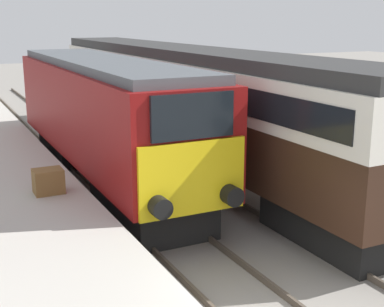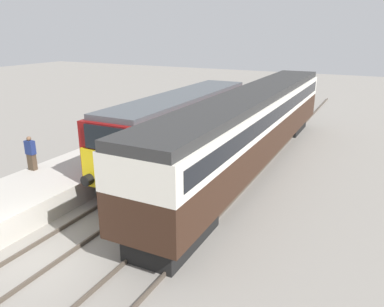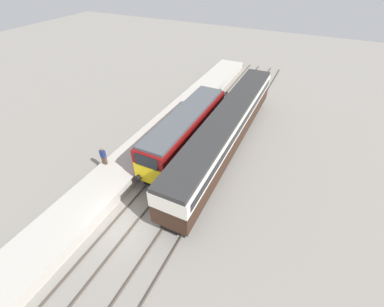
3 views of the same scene
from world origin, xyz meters
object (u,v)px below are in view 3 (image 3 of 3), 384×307
person_on_platform (103,156)px  luggage_crate (144,151)px  locomotive (185,130)px  passenger_carriage (227,127)px

person_on_platform → luggage_crate: size_ratio=2.27×
locomotive → person_on_platform: bearing=-128.5°
passenger_carriage → luggage_crate: 7.73m
passenger_carriage → luggage_crate: bearing=-140.2°
locomotive → luggage_crate: size_ratio=18.29×
luggage_crate → locomotive: bearing=52.8°
passenger_carriage → person_on_platform: (-8.04, -7.47, -0.77)m
passenger_carriage → luggage_crate: passenger_carriage is taller
person_on_platform → locomotive: bearing=51.5°
luggage_crate → person_on_platform: bearing=-130.0°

